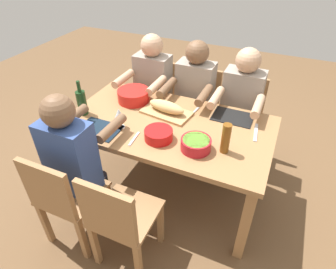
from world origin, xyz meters
name	(u,v)px	position (x,y,z in m)	size (l,w,h in m)	color
ground_plane	(168,188)	(0.00, 0.00, 0.00)	(8.00, 8.00, 0.00)	brown
dining_table	(168,132)	(0.00, 0.00, 0.65)	(1.61, 0.90, 0.74)	#9E7044
chair_far_left	(160,97)	(-0.44, 0.77, 0.48)	(0.40, 0.40, 0.85)	#9E7044
diner_far_left	(151,86)	(-0.44, 0.59, 0.70)	(0.41, 0.53, 1.20)	#2D2D38
chair_far_right	(241,115)	(0.44, 0.77, 0.48)	(0.40, 0.40, 0.85)	#9E7044
diner_far_right	(240,105)	(0.44, 0.59, 0.70)	(0.41, 0.53, 1.20)	#2D2D38
chair_far_center	(198,105)	(0.00, 0.77, 0.48)	(0.40, 0.40, 0.85)	#9E7044
diner_far_center	(193,95)	(0.00, 0.59, 0.70)	(0.41, 0.53, 1.20)	#2D2D38
chair_near_left	(64,197)	(-0.44, -0.77, 0.48)	(0.40, 0.40, 0.85)	#9E7044
diner_near_left	(75,157)	(-0.44, -0.59, 0.70)	(0.41, 0.53, 1.20)	#2D2D38
chair_near_center	(119,218)	(0.00, -0.77, 0.48)	(0.40, 0.40, 0.85)	#9E7044
serving_bowl_salad	(196,144)	(0.30, -0.22, 0.79)	(0.21, 0.21, 0.08)	#B21923
serving_bowl_fruit	(159,134)	(0.02, -0.21, 0.78)	(0.21, 0.21, 0.08)	red
serving_bowl_pasta	(134,95)	(-0.42, 0.20, 0.80)	(0.28, 0.28, 0.10)	red
cutting_board	(166,112)	(-0.07, 0.12, 0.75)	(0.40, 0.22, 0.02)	tan
bread_loaf	(166,107)	(-0.07, 0.12, 0.81)	(0.32, 0.11, 0.09)	tan
wine_bottle	(82,102)	(-0.69, -0.15, 0.85)	(0.08, 0.08, 0.29)	#193819
beer_bottle	(226,138)	(0.49, -0.16, 0.85)	(0.06, 0.06, 0.22)	brown
wine_glass	(119,115)	(-0.31, -0.20, 0.86)	(0.08, 0.08, 0.17)	silver
placemat_far_right	(233,117)	(0.44, 0.29, 0.74)	(0.32, 0.23, 0.01)	black
fork_far_center	(197,109)	(0.14, 0.29, 0.74)	(0.02, 0.17, 0.01)	silver
placemat_near_left	(99,129)	(-0.44, -0.29, 0.74)	(0.32, 0.23, 0.01)	#142333
fork_near_center	(134,139)	(-0.14, -0.29, 0.74)	(0.02, 0.17, 0.01)	silver
carving_knife	(256,132)	(0.65, 0.15, 0.74)	(0.23, 0.02, 0.01)	silver
napkin_stack	(74,124)	(-0.65, -0.33, 0.75)	(0.14, 0.14, 0.02)	white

